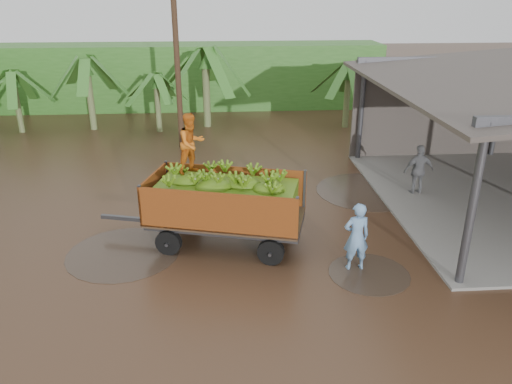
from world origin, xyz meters
TOP-DOWN VIEW (x-y plane):
  - ground at (0.00, 0.00)m, footprint 100.00×100.00m
  - hedge_north at (-2.00, 16.00)m, footprint 22.00×3.00m
  - banana_trailer at (-0.25, -1.22)m, footprint 5.85×3.01m
  - man_blue at (2.97, -2.80)m, footprint 0.68×0.48m
  - man_grey at (6.31, 1.81)m, footprint 1.06×0.51m
  - utility_pole at (-2.06, 7.95)m, footprint 1.20×0.24m
  - banana_plants at (-8.07, 4.92)m, footprint 21.36×20.09m

SIDE VIEW (x-z plane):
  - ground at x=0.00m, z-range 0.00..0.00m
  - man_grey at x=6.31m, z-range 0.00..1.77m
  - man_blue at x=2.97m, z-range 0.00..1.80m
  - banana_trailer at x=-0.25m, z-range -0.50..3.06m
  - hedge_north at x=-2.00m, z-range 0.00..3.60m
  - banana_plants at x=-8.07m, z-range -0.32..4.05m
  - utility_pole at x=-2.06m, z-range 0.06..7.72m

